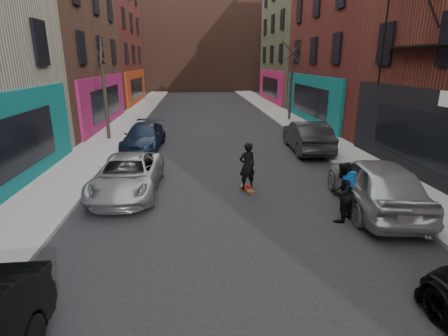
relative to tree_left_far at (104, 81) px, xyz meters
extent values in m
cube|color=gray|center=(-0.05, 12.00, -3.31)|extent=(2.50, 84.00, 0.13)
cube|color=gray|center=(12.45, 12.00, -3.31)|extent=(2.50, 84.00, 0.13)
cube|color=#47281E|center=(6.20, 38.00, 3.62)|extent=(40.00, 10.00, 14.00)
imported|color=gray|center=(2.65, -8.78, -2.73)|extent=(2.23, 4.71, 1.30)
imported|color=black|center=(2.35, -2.23, -2.73)|extent=(2.12, 4.61, 1.30)
imported|color=gray|center=(10.61, -10.86, -2.54)|extent=(2.59, 5.13, 1.68)
imported|color=black|center=(10.80, -3.43, -2.60)|extent=(1.90, 4.81, 1.56)
cube|color=brown|center=(6.85, -8.99, -3.33)|extent=(0.46, 0.83, 0.10)
imported|color=black|center=(6.85, -8.99, -2.44)|extent=(0.71, 0.58, 1.68)
imported|color=black|center=(9.20, -11.62, -2.50)|extent=(1.08, 1.05, 1.75)
cube|color=#0B4CA2|center=(9.31, -11.76, -2.04)|extent=(0.30, 0.32, 0.42)
camera|label=1|loc=(5.05, -20.65, 1.10)|focal=28.00mm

